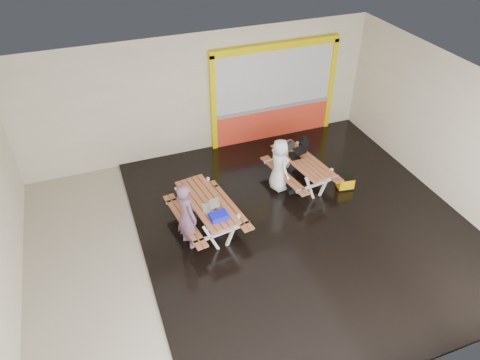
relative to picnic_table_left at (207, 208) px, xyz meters
name	(u,v)px	position (x,y,z in m)	size (l,w,h in m)	color
room	(255,175)	(0.91, -0.65, 1.13)	(10.02, 8.02, 3.52)	#B8AE9B
deck	(302,223)	(2.16, -0.65, -0.60)	(7.50, 7.98, 0.05)	black
kiosk	(274,95)	(3.11, 3.28, 0.82)	(3.88, 0.16, 3.00)	#F33F25
picnic_table_left	(207,208)	(0.00, 0.00, 0.00)	(1.65, 2.21, 0.81)	#B3633A
picnic_table_right	(301,165)	(2.83, 0.82, -0.03)	(1.60, 2.11, 0.77)	#B3633A
person_left	(187,216)	(-0.56, -0.38, 0.23)	(0.61, 0.40, 1.68)	#6D475F
person_right	(279,165)	(2.16, 0.74, 0.19)	(0.70, 0.46, 1.43)	white
laptop_left	(210,206)	(0.01, -0.26, 0.24)	(0.43, 0.40, 0.16)	silver
laptop_right	(296,154)	(2.76, 1.01, 0.21)	(0.43, 0.38, 0.18)	black
blue_pouch	(219,216)	(0.09, -0.64, 0.25)	(0.39, 0.27, 0.11)	#0F16EA
toolbox	(288,146)	(2.72, 1.41, 0.23)	(0.39, 0.29, 0.20)	black
backpack	(304,144)	(3.28, 1.55, 0.09)	(0.26, 0.18, 0.40)	black
dark_case	(294,187)	(2.54, 0.55, -0.49)	(0.41, 0.31, 0.15)	black
fluke_bag	(345,183)	(3.81, 0.14, -0.39)	(0.46, 0.34, 0.37)	black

